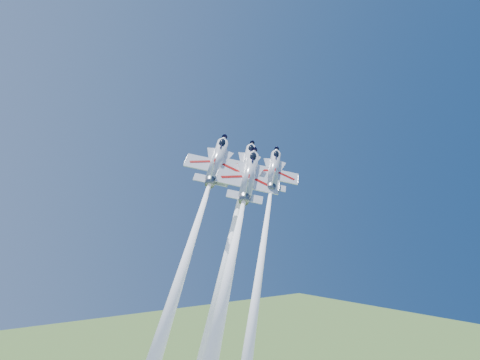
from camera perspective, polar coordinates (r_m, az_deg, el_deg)
jet_lead at (r=89.88m, az=-0.47°, el=-4.05°), size 27.96×33.96×38.93m
jet_left at (r=82.04m, az=-4.66°, el=-4.87°), size 30.65×37.25×42.70m
jet_right at (r=79.66m, az=2.44°, el=-7.26°), size 30.63×38.09×44.05m
jet_slot at (r=81.61m, az=-0.17°, el=-4.99°), size 26.44×31.41×35.67m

